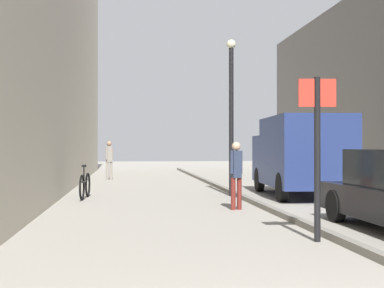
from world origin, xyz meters
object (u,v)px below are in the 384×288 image
pedestrian_main_foreground (236,170)px  bicycle_leaning (85,185)px  lamp_post (231,106)px  pedestrian_mid_block (109,158)px  street_sign_post (317,144)px  delivery_van (300,154)px

pedestrian_main_foreground → bicycle_leaning: 4.99m
bicycle_leaning → lamp_post: bearing=8.9°
lamp_post → pedestrian_mid_block: bearing=115.4°
pedestrian_mid_block → lamp_post: (3.95, -8.33, 1.71)m
pedestrian_main_foreground → street_sign_post: street_sign_post is taller
pedestrian_mid_block → street_sign_post: bearing=-96.0°
lamp_post → bicycle_leaning: lamp_post is taller
pedestrian_main_foreground → delivery_van: size_ratio=0.32×
pedestrian_mid_block → lamp_post: 9.38m
pedestrian_main_foreground → pedestrian_mid_block: (-3.39, 11.86, 0.08)m
pedestrian_mid_block → street_sign_post: 16.69m
delivery_van → lamp_post: bearing=174.1°
street_sign_post → lamp_post: 8.00m
pedestrian_mid_block → lamp_post: bearing=-83.7°
delivery_van → lamp_post: 2.53m
delivery_van → street_sign_post: (-2.21, -7.57, 0.27)m
bicycle_leaning → pedestrian_mid_block: bearing=91.9°
street_sign_post → lamp_post: bearing=-87.4°
lamp_post → bicycle_leaning: (-4.35, -0.33, -2.34)m
pedestrian_mid_block → bicycle_leaning: (-0.40, -8.66, -0.63)m
pedestrian_mid_block → bicycle_leaning: 8.69m
pedestrian_main_foreground → lamp_post: 4.00m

